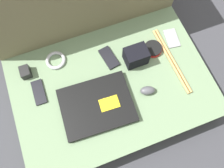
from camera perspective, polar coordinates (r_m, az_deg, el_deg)
ground_plane at (r=1.22m, az=0.00°, el=-2.85°), size 8.00×8.00×0.00m
couch_seat at (r=1.14m, az=0.00°, el=-1.69°), size 0.97×0.65×0.16m
couch_backrest at (r=1.18m, az=-7.81°, el=20.00°), size 0.97×0.20×0.53m
laptop at (r=1.03m, az=-3.98°, el=-5.58°), size 0.34×0.27×0.03m
computer_mouse at (r=1.05m, az=9.28°, el=-1.68°), size 0.08×0.06×0.04m
speaker_puck at (r=1.16m, az=10.60°, el=9.05°), size 0.09×0.09×0.02m
phone_silver at (r=1.22m, az=15.32°, el=11.46°), size 0.08×0.12×0.01m
phone_black at (r=1.12m, az=-0.81°, el=6.90°), size 0.08×0.13×0.01m
phone_small at (r=1.11m, az=-18.56°, el=-2.04°), size 0.06×0.13×0.01m
camera_pouch at (r=1.09m, az=6.26°, el=7.28°), size 0.11×0.09×0.09m
charger_brick at (r=1.15m, az=-21.67°, el=2.91°), size 0.05×0.06×0.04m
cable_coil at (r=1.15m, az=-14.50°, el=6.02°), size 0.10×0.10×0.02m
drumstick_pair at (r=1.15m, az=15.31°, el=6.07°), size 0.04×0.38×0.01m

